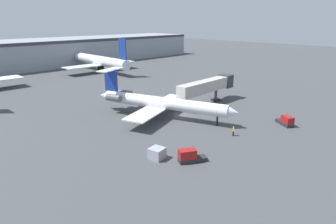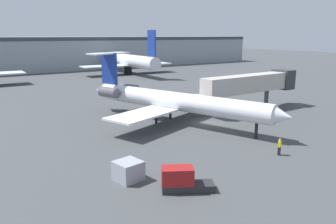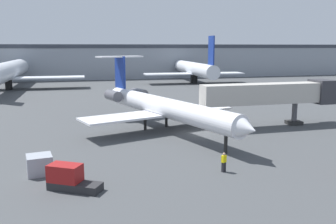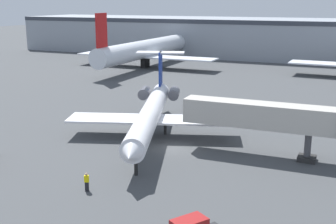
# 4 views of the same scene
# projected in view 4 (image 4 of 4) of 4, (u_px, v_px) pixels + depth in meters

# --- Properties ---
(ground_plane) EXTENTS (400.00, 400.00, 0.10)m
(ground_plane) POSITION_uv_depth(u_px,v_px,m) (173.00, 149.00, 49.51)
(ground_plane) COLOR #424447
(regional_jet) EXTENTS (20.67, 30.03, 9.07)m
(regional_jet) POSITION_uv_depth(u_px,v_px,m) (151.00, 111.00, 53.30)
(regional_jet) COLOR white
(regional_jet) RESTS_ON ground_plane
(jet_bridge) EXTENTS (18.61, 3.24, 6.00)m
(jet_bridge) POSITION_uv_depth(u_px,v_px,m) (280.00, 118.00, 45.75)
(jet_bridge) COLOR #B7B2A8
(jet_bridge) RESTS_ON ground_plane
(ground_crew_marshaller) EXTENTS (0.47, 0.41, 1.69)m
(ground_crew_marshaller) POSITION_uv_depth(u_px,v_px,m) (87.00, 182.00, 38.20)
(ground_crew_marshaller) COLOR black
(ground_crew_marshaller) RESTS_ON ground_plane
(terminal_building) EXTENTS (172.44, 25.74, 11.10)m
(terminal_building) POSITION_uv_depth(u_px,v_px,m) (293.00, 39.00, 126.71)
(terminal_building) COLOR #8C939E
(terminal_building) RESTS_ON ground_plane
(parked_airliner_west_end) EXTENTS (36.40, 43.32, 13.78)m
(parked_airliner_west_end) POSITION_uv_depth(u_px,v_px,m) (145.00, 50.00, 108.68)
(parked_airliner_west_end) COLOR silver
(parked_airliner_west_end) RESTS_ON ground_plane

